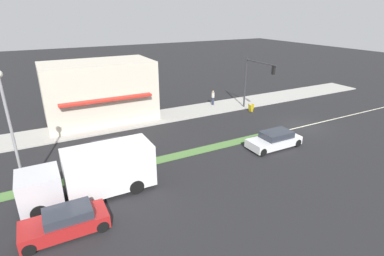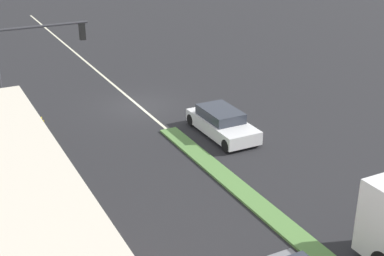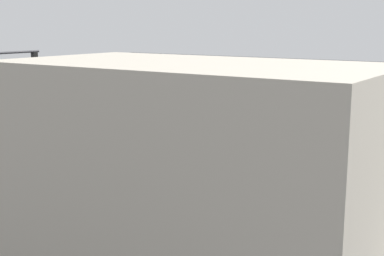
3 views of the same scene
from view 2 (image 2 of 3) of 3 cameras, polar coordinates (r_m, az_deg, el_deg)
name	(u,v)px [view 2 (image 2 of 3)]	position (r m, az deg, el deg)	size (l,w,h in m)	color
lane_marking_center	(139,106)	(31.05, -5.69, 2.36)	(0.16, 60.00, 0.01)	beige
traffic_signal_main	(28,59)	(27.08, -17.13, 7.02)	(4.59, 0.34, 5.60)	#333338
warning_aframe_sign	(39,127)	(28.00, -15.98, 0.11)	(0.45, 0.53, 0.84)	yellow
van_white	(222,123)	(26.90, 3.21, 0.55)	(1.87, 4.46, 1.32)	silver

